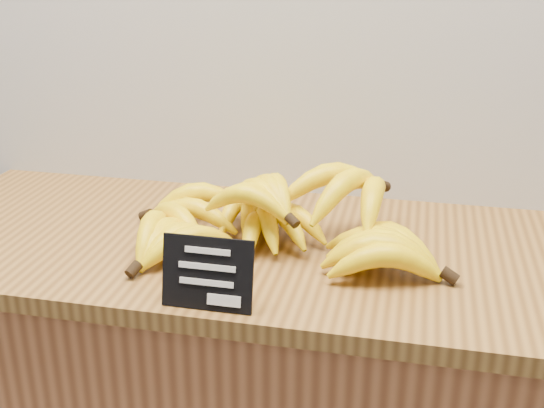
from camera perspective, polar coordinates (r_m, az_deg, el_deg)
The scene contains 3 objects.
counter_top at distance 1.19m, azimuth 0.52°, elevation -3.85°, with size 1.35×0.54×0.03m, color olive.
chalkboard_sign at distance 0.97m, azimuth -5.44°, elevation -5.84°, with size 0.13×0.01×0.11m, color black.
banana_pile at distance 1.14m, azimuth 0.48°, elevation -1.38°, with size 0.57×0.35×0.12m.
Camera 1 is at (0.14, 1.70, 1.43)m, focal length 45.00 mm.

